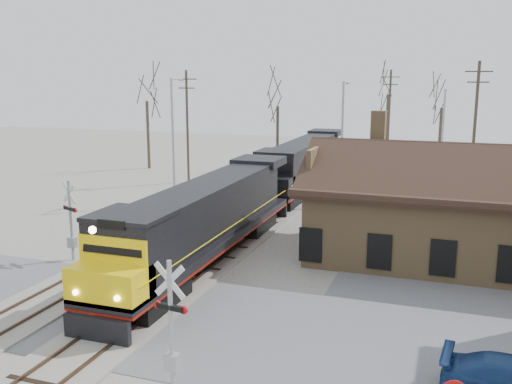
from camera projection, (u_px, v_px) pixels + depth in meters
ground at (137, 314)px, 24.00m from camera, size 140.00×140.00×0.00m
road at (137, 314)px, 24.00m from camera, size 60.00×9.00×0.03m
track_main at (255, 225)px, 37.86m from camera, size 3.40×90.00×0.24m
track_siding at (194, 220)px, 39.31m from camera, size 3.40×90.00×0.24m
depot at (446, 216)px, 30.75m from camera, size 15.20×9.31×7.90m
locomotive_lead at (202, 222)px, 29.66m from camera, size 3.02×20.22×4.49m
locomotive_trailing at (302, 165)px, 48.60m from camera, size 3.02×20.22×4.25m
crossbuck_near at (171, 331)px, 17.82m from camera, size 1.24×0.33×4.35m
crossbuck_far at (71, 224)px, 30.63m from camera, size 1.20×0.53×4.40m
streetlight_a at (174, 135)px, 43.61m from camera, size 0.25×2.04×9.66m
streetlight_b at (342, 138)px, 42.58m from camera, size 0.25×2.04×9.43m
streetlight_c at (443, 133)px, 49.62m from camera, size 0.25×2.04×8.70m
utility_pole_a at (187, 125)px, 52.31m from camera, size 2.00×0.24×10.30m
utility_pole_b at (389, 116)px, 62.48m from camera, size 2.00×0.24×10.44m
utility_pole_c at (474, 130)px, 44.21m from camera, size 2.00×0.24×10.93m
tree_a at (146, 90)px, 59.75m from camera, size 4.78×4.78×11.71m
tree_b at (278, 96)px, 59.33m from camera, size 4.44×4.44×10.88m
tree_c at (389, 83)px, 66.43m from camera, size 5.09×5.09×12.47m
tree_d at (442, 97)px, 58.50m from camera, size 4.36×4.36×10.68m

